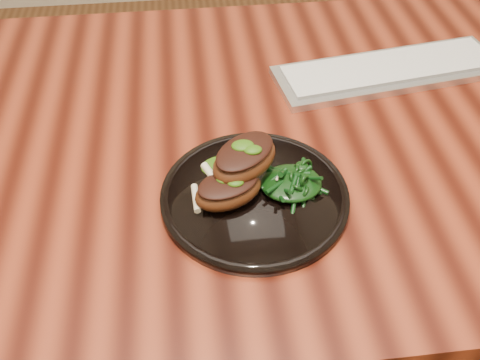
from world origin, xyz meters
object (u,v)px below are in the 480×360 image
greens_heap (291,180)px  keyboard (389,70)px  desk (274,163)px  lamb_chop_front (228,189)px  plate (255,196)px

greens_heap → keyboard: bearing=49.9°
desk → lamb_chop_front: size_ratio=14.87×
desk → lamb_chop_front: lamb_chop_front is taller
greens_heap → desk: bearing=87.2°
desk → keyboard: keyboard is taller
greens_heap → keyboard: 0.35m
desk → plate: plate is taller
keyboard → lamb_chop_front: bearing=-137.9°
lamb_chop_front → greens_heap: lamb_chop_front is taller
plate → keyboard: size_ratio=0.61×
greens_heap → lamb_chop_front: bearing=-171.1°
lamb_chop_front → keyboard: lamb_chop_front is taller
plate → keyboard: keyboard is taller
greens_heap → keyboard: (0.23, 0.27, -0.02)m
desk → lamb_chop_front: bearing=-119.3°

